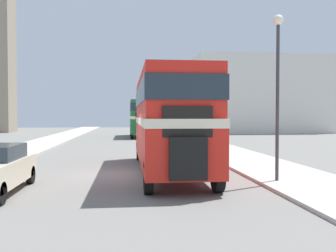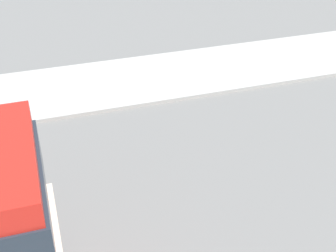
{
  "view_description": "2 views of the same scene",
  "coord_description": "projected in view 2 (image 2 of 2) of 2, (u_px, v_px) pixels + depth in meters",
  "views": [
    {
      "loc": [
        0.39,
        -15.46,
        2.45
      ],
      "look_at": [
        2.14,
        0.5,
        1.98
      ],
      "focal_mm": 40.0,
      "sensor_mm": 36.0,
      "label": 1
    },
    {
      "loc": [
        7.51,
        5.83,
        7.64
      ],
      "look_at": [
        0.0,
        8.18,
        2.51
      ],
      "focal_mm": 50.0,
      "sensor_mm": 36.0,
      "label": 2
    }
  ],
  "objects": []
}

